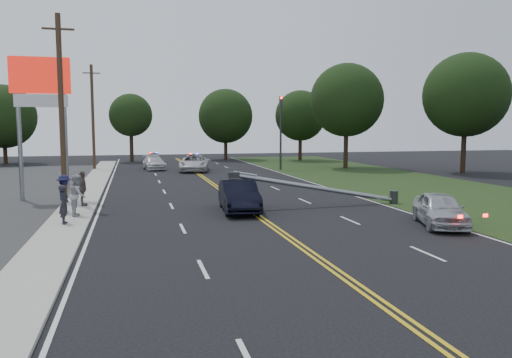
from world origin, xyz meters
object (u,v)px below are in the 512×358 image
object	(u,v)px
fallen_streetlight	(327,189)
utility_pole_mid	(61,109)
emergency_a	(194,163)
bystander_d	(83,188)
pylon_sign	(41,94)
bystander_b	(78,195)
crashed_sedan	(239,196)
bystander_c	(64,194)
waiting_sedan	(440,209)
bystander_a	(64,204)
traffic_signal	(281,126)
utility_pole_far	(93,117)
emergency_b	(154,163)

from	to	relation	value
fallen_streetlight	utility_pole_mid	xyz separation A→B (m)	(-13.39, 4.00, 4.17)
emergency_a	bystander_d	bearing A→B (deg)	-102.30
pylon_sign	bystander_b	size ratio (longest dim) A/B	4.25
crashed_sedan	bystander_d	distance (m)	8.08
bystander_c	bystander_d	distance (m)	1.95
bystander_d	waiting_sedan	bearing A→B (deg)	-123.98
bystander_b	fallen_streetlight	bearing A→B (deg)	-91.25
bystander_a	bystander_c	world-z (taller)	bystander_c
utility_pole_mid	bystander_c	size ratio (longest dim) A/B	5.61
pylon_sign	bystander_c	world-z (taller)	pylon_sign
traffic_signal	crashed_sedan	size ratio (longest dim) A/B	1.50
bystander_b	bystander_d	world-z (taller)	bystander_b
pylon_sign	crashed_sedan	bearing A→B (deg)	-32.79
bystander_a	bystander_b	size ratio (longest dim) A/B	0.87
traffic_signal	bystander_d	distance (m)	25.73
pylon_sign	utility_pole_mid	size ratio (longest dim) A/B	0.80
traffic_signal	utility_pole_far	bearing A→B (deg)	167.11
traffic_signal	waiting_sedan	size ratio (longest dim) A/B	1.71
utility_pole_far	fallen_streetlight	bearing A→B (deg)	-62.76
fallen_streetlight	utility_pole_mid	bearing A→B (deg)	163.36
utility_pole_mid	crashed_sedan	distance (m)	10.59
bystander_d	bystander_a	bearing A→B (deg)	171.65
pylon_sign	emergency_a	distance (m)	20.06
traffic_signal	fallen_streetlight	world-z (taller)	traffic_signal
pylon_sign	utility_pole_mid	xyz separation A→B (m)	(1.30, -2.00, -0.91)
utility_pole_mid	emergency_b	distance (m)	22.34
bystander_c	crashed_sedan	bearing A→B (deg)	-99.46
pylon_sign	emergency_b	distance (m)	21.06
fallen_streetlight	bystander_b	distance (m)	12.29
emergency_a	bystander_a	size ratio (longest dim) A/B	3.35
utility_pole_far	crashed_sedan	distance (m)	28.09
pylon_sign	bystander_a	distance (m)	9.97
bystander_a	bystander_b	distance (m)	1.98
fallen_streetlight	bystander_d	world-z (taller)	fallen_streetlight
utility_pole_far	emergency_b	bearing A→B (deg)	-8.46
bystander_a	emergency_b	bearing A→B (deg)	-11.61
utility_pole_far	bystander_a	distance (m)	28.65
utility_pole_far	waiting_sedan	xyz separation A→B (m)	(16.07, -31.97, -4.38)
utility_pole_mid	pylon_sign	bearing A→B (deg)	123.02
bystander_a	utility_pole_mid	bearing A→B (deg)	5.15
bystander_c	emergency_a	bearing A→B (deg)	-24.44
emergency_a	emergency_b	size ratio (longest dim) A/B	1.19
pylon_sign	emergency_a	size ratio (longest dim) A/B	1.46
pylon_sign	emergency_a	world-z (taller)	pylon_sign
bystander_a	fallen_streetlight	bearing A→B (deg)	-81.15
traffic_signal	bystander_b	world-z (taller)	traffic_signal
crashed_sedan	emergency_a	distance (m)	22.70
emergency_b	bystander_c	size ratio (longest dim) A/B	2.57
crashed_sedan	emergency_a	xyz separation A→B (m)	(0.53, 22.69, -0.02)
emergency_b	crashed_sedan	bearing A→B (deg)	-89.25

